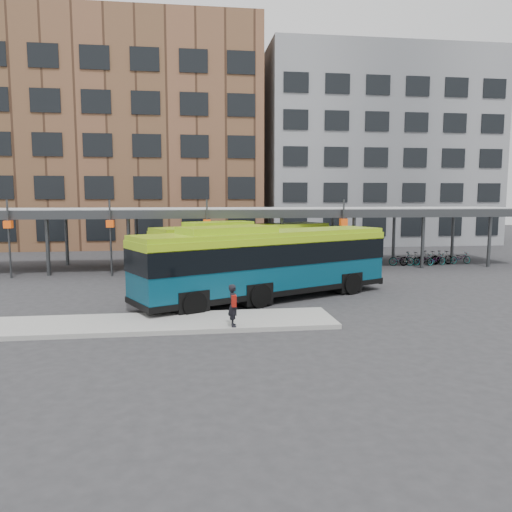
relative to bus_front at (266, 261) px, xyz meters
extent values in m
plane|color=#28282B|center=(0.50, -1.32, -1.89)|extent=(120.00, 120.00, 0.00)
cube|color=gray|center=(-5.00, -4.32, -1.80)|extent=(14.00, 3.00, 0.18)
cube|color=#999B9E|center=(0.50, 11.68, 2.11)|extent=(40.00, 6.00, 0.35)
cube|color=#383A3D|center=(0.50, 8.68, 1.96)|extent=(40.00, 0.15, 0.55)
cylinder|color=#383A3D|center=(-12.50, 9.18, 0.01)|extent=(0.24, 0.24, 3.80)
cylinder|color=#383A3D|center=(-12.50, 14.18, 0.01)|extent=(0.24, 0.24, 3.80)
cylinder|color=#383A3D|center=(-7.50, 9.18, 0.01)|extent=(0.24, 0.24, 3.80)
cylinder|color=#383A3D|center=(-7.50, 14.18, 0.01)|extent=(0.24, 0.24, 3.80)
cylinder|color=#383A3D|center=(-2.50, 9.18, 0.01)|extent=(0.24, 0.24, 3.80)
cylinder|color=#383A3D|center=(-2.50, 14.18, 0.01)|extent=(0.24, 0.24, 3.80)
cylinder|color=#383A3D|center=(2.50, 9.18, 0.01)|extent=(0.24, 0.24, 3.80)
cylinder|color=#383A3D|center=(2.50, 14.18, 0.01)|extent=(0.24, 0.24, 3.80)
cylinder|color=#383A3D|center=(7.50, 9.18, 0.01)|extent=(0.24, 0.24, 3.80)
cylinder|color=#383A3D|center=(7.50, 14.18, 0.01)|extent=(0.24, 0.24, 3.80)
cylinder|color=#383A3D|center=(12.50, 9.18, 0.01)|extent=(0.24, 0.24, 3.80)
cylinder|color=#383A3D|center=(12.50, 14.18, 0.01)|extent=(0.24, 0.24, 3.80)
cylinder|color=#383A3D|center=(17.50, 9.18, 0.01)|extent=(0.24, 0.24, 3.80)
cylinder|color=#383A3D|center=(17.50, 14.18, 0.01)|extent=(0.24, 0.24, 3.80)
cylinder|color=#383A3D|center=(-14.50, 8.38, 0.51)|extent=(0.12, 0.12, 4.80)
cube|color=#C7410B|center=(-14.50, 8.38, 1.41)|extent=(0.45, 0.45, 0.45)
cylinder|color=#383A3D|center=(-8.50, 8.38, 0.51)|extent=(0.12, 0.12, 4.80)
cube|color=#C7410B|center=(-8.50, 8.38, 1.41)|extent=(0.45, 0.45, 0.45)
cylinder|color=#383A3D|center=(-2.50, 8.38, 0.51)|extent=(0.12, 0.12, 4.80)
cube|color=#C7410B|center=(-2.50, 8.38, 1.41)|extent=(0.45, 0.45, 0.45)
cylinder|color=#383A3D|center=(6.50, 8.38, 0.51)|extent=(0.12, 0.12, 4.80)
cube|color=#C7410B|center=(6.50, 8.38, 1.41)|extent=(0.45, 0.45, 0.45)
cube|color=brown|center=(-9.50, 30.68, 9.11)|extent=(26.00, 14.00, 22.00)
cube|color=slate|center=(16.50, 30.68, 8.11)|extent=(24.00, 14.00, 20.00)
cube|color=#073A50|center=(0.05, 0.02, -0.14)|extent=(12.96, 8.13, 2.72)
cube|color=black|center=(0.05, 0.02, 0.40)|extent=(13.04, 8.21, 1.04)
cube|color=#8BB312|center=(0.05, 0.02, 1.33)|extent=(12.91, 8.03, 0.22)
cube|color=#8BB312|center=(-1.92, -0.92, 1.55)|extent=(4.78, 3.66, 0.38)
cube|color=black|center=(0.05, 0.02, -1.37)|extent=(13.05, 8.22, 0.26)
cylinder|color=black|center=(4.55, 0.72, -1.34)|extent=(1.12, 0.77, 1.09)
cylinder|color=black|center=(3.40, 3.11, -1.34)|extent=(1.12, 0.77, 1.09)
cylinder|color=black|center=(-0.55, -1.74, -1.34)|extent=(1.12, 0.77, 1.09)
cylinder|color=black|center=(-1.71, 0.65, -1.34)|extent=(1.12, 0.77, 1.09)
cylinder|color=black|center=(-3.50, -3.16, -1.34)|extent=(1.12, 0.77, 1.09)
cylinder|color=black|center=(-4.65, -0.77, -1.34)|extent=(1.12, 0.77, 1.09)
cube|color=#073A50|center=(-0.02, 8.30, -0.23)|extent=(12.14, 8.16, 2.58)
cube|color=black|center=(-0.02, 8.30, 0.28)|extent=(12.21, 8.24, 0.98)
cube|color=#8BB312|center=(-0.02, 8.30, 1.16)|extent=(12.09, 8.07, 0.21)
cube|color=#8BB312|center=(-1.84, 7.32, 1.37)|extent=(4.52, 3.60, 0.36)
cube|color=black|center=(-0.02, 8.30, -1.40)|extent=(12.22, 8.25, 0.25)
cylinder|color=black|center=(4.22, 9.16, -1.37)|extent=(1.06, 0.76, 1.03)
cylinder|color=black|center=(3.02, 11.38, -1.37)|extent=(1.06, 0.76, 1.03)
cylinder|color=black|center=(-0.51, 6.61, -1.37)|extent=(1.06, 0.76, 1.03)
cylinder|color=black|center=(-1.71, 8.83, -1.37)|extent=(1.06, 0.76, 1.03)
cylinder|color=black|center=(-3.24, 5.13, -1.37)|extent=(1.06, 0.76, 1.03)
cylinder|color=black|center=(-4.44, 7.35, -1.37)|extent=(1.06, 0.76, 1.03)
imported|color=black|center=(-2.07, -5.52, -0.92)|extent=(0.39, 0.58, 1.58)
cube|color=maroon|center=(-2.07, -5.70, -0.70)|extent=(0.17, 0.30, 0.42)
imported|color=slate|center=(11.59, 10.51, -1.41)|extent=(1.91, 0.98, 0.96)
imported|color=slate|center=(12.24, 10.41, -1.37)|extent=(1.73, 0.53, 1.03)
imported|color=slate|center=(13.20, 10.38, -1.46)|extent=(1.64, 0.57, 0.86)
imported|color=slate|center=(13.78, 10.83, -1.37)|extent=(1.78, 0.69, 1.04)
imported|color=slate|center=(14.16, 10.34, -1.44)|extent=(1.78, 1.00, 0.89)
imported|color=slate|center=(14.83, 10.75, -1.37)|extent=(1.78, 0.68, 1.04)
imported|color=slate|center=(16.34, 10.88, -1.44)|extent=(1.72, 0.71, 0.88)
camera|label=1|loc=(-3.66, -23.55, 3.07)|focal=35.00mm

